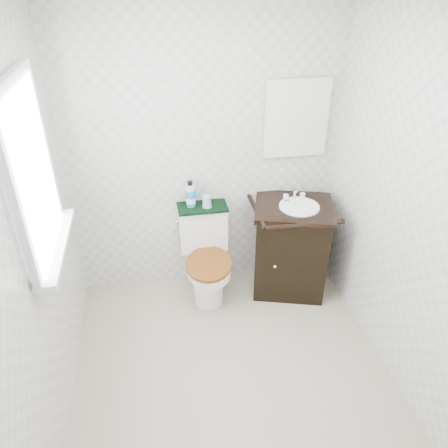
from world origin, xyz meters
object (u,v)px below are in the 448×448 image
object	(u,v)px
toilet	(206,259)
mouthwash_bottle	(191,195)
vanity	(291,246)
cup	(207,201)
trash_bin	(205,274)

from	to	relation	value
toilet	mouthwash_bottle	xyz separation A→B (m)	(-0.09, 0.14, 0.55)
vanity	toilet	bearing A→B (deg)	174.83
vanity	mouthwash_bottle	xyz separation A→B (m)	(-0.82, 0.21, 0.46)
vanity	cup	size ratio (longest dim) A/B	9.39
toilet	mouthwash_bottle	bearing A→B (deg)	121.67
vanity	cup	xyz separation A→B (m)	(-0.69, 0.17, 0.41)
vanity	mouthwash_bottle	distance (m)	0.96
toilet	vanity	bearing A→B (deg)	-5.17
toilet	cup	world-z (taller)	cup
toilet	vanity	distance (m)	0.74
toilet	trash_bin	distance (m)	0.19
mouthwash_bottle	cup	size ratio (longest dim) A/B	2.25
toilet	mouthwash_bottle	distance (m)	0.57
trash_bin	cup	world-z (taller)	cup
toilet	cup	bearing A→B (deg)	70.04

